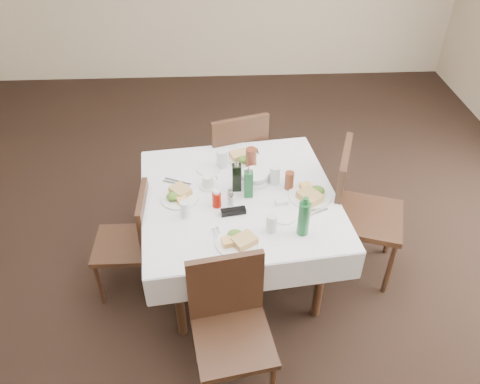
{
  "coord_description": "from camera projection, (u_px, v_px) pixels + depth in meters",
  "views": [
    {
      "loc": [
        -0.02,
        -2.49,
        2.72
      ],
      "look_at": [
        0.1,
        -0.07,
        0.8
      ],
      "focal_mm": 35.0,
      "sensor_mm": 36.0,
      "label": 1
    }
  ],
  "objects": [
    {
      "name": "cutlery_s",
      "position": [
        219.0,
        237.0,
        2.8
      ],
      "size": [
        0.08,
        0.17,
        0.01
      ],
      "color": "silver",
      "rests_on": "dining_table"
    },
    {
      "name": "water_w",
      "position": [
        185.0,
        209.0,
        2.92
      ],
      "size": [
        0.06,
        0.06,
        0.11
      ],
      "color": "silver",
      "rests_on": "dining_table"
    },
    {
      "name": "water_n",
      "position": [
        222.0,
        159.0,
        3.34
      ],
      "size": [
        0.07,
        0.07,
        0.14
      ],
      "color": "silver",
      "rests_on": "dining_table"
    },
    {
      "name": "sunglasses",
      "position": [
        233.0,
        211.0,
        2.96
      ],
      "size": [
        0.17,
        0.08,
        0.03
      ],
      "color": "black",
      "rests_on": "dining_table"
    },
    {
      "name": "iced_tea_b",
      "position": [
        289.0,
        181.0,
        3.14
      ],
      "size": [
        0.06,
        0.06,
        0.13
      ],
      "color": "brown",
      "rests_on": "dining_table"
    },
    {
      "name": "meal_west",
      "position": [
        179.0,
        196.0,
        3.08
      ],
      "size": [
        0.25,
        0.25,
        0.05
      ],
      "color": "white",
      "rests_on": "dining_table"
    },
    {
      "name": "meal_north",
      "position": [
        243.0,
        158.0,
        3.43
      ],
      "size": [
        0.24,
        0.24,
        0.05
      ],
      "color": "white",
      "rests_on": "dining_table"
    },
    {
      "name": "sugar_caddy",
      "position": [
        281.0,
        202.0,
        3.03
      ],
      "size": [
        0.09,
        0.06,
        0.04
      ],
      "color": "white",
      "rests_on": "dining_table"
    },
    {
      "name": "chair_west",
      "position": [
        134.0,
        237.0,
        3.21
      ],
      "size": [
        0.4,
        0.4,
        0.84
      ],
      "color": "black",
      "rests_on": "ground"
    },
    {
      "name": "water_e",
      "position": [
        275.0,
        175.0,
        3.19
      ],
      "size": [
        0.07,
        0.07,
        0.13
      ],
      "color": "silver",
      "rests_on": "dining_table"
    },
    {
      "name": "green_bottle",
      "position": [
        304.0,
        218.0,
        2.76
      ],
      "size": [
        0.07,
        0.07,
        0.27
      ],
      "color": "#1A5E2C",
      "rests_on": "dining_table"
    },
    {
      "name": "dining_table",
      "position": [
        239.0,
        205.0,
        3.17
      ],
      "size": [
        1.43,
        1.43,
        0.76
      ],
      "color": "black",
      "rests_on": "ground"
    },
    {
      "name": "bread_basket",
      "position": [
        255.0,
        177.0,
        3.22
      ],
      "size": [
        0.2,
        0.2,
        0.07
      ],
      "color": "silver",
      "rests_on": "dining_table"
    },
    {
      "name": "side_plate_a",
      "position": [
        208.0,
        169.0,
        3.34
      ],
      "size": [
        0.16,
        0.16,
        0.01
      ],
      "color": "white",
      "rests_on": "dining_table"
    },
    {
      "name": "chair_south",
      "position": [
        230.0,
        319.0,
        2.63
      ],
      "size": [
        0.5,
        0.5,
        0.91
      ],
      "color": "black",
      "rests_on": "ground"
    },
    {
      "name": "oil_cruet_dark",
      "position": [
        237.0,
        176.0,
        3.11
      ],
      "size": [
        0.06,
        0.06,
        0.25
      ],
      "color": "black",
      "rests_on": "dining_table"
    },
    {
      "name": "room_shell",
      "position": [
        221.0,
        55.0,
        2.57
      ],
      "size": [
        6.04,
        7.04,
        2.8
      ],
      "color": "beige",
      "rests_on": "ground"
    },
    {
      "name": "salt_shaker",
      "position": [
        231.0,
        200.0,
        3.01
      ],
      "size": [
        0.04,
        0.04,
        0.09
      ],
      "color": "white",
      "rests_on": "dining_table"
    },
    {
      "name": "cutlery_e",
      "position": [
        315.0,
        212.0,
        2.98
      ],
      "size": [
        0.18,
        0.11,
        0.01
      ],
      "color": "silver",
      "rests_on": "dining_table"
    },
    {
      "name": "side_plate_b",
      "position": [
        284.0,
        215.0,
        2.95
      ],
      "size": [
        0.18,
        0.18,
        0.01
      ],
      "color": "white",
      "rests_on": "dining_table"
    },
    {
      "name": "chair_north",
      "position": [
        236.0,
        156.0,
        3.86
      ],
      "size": [
        0.57,
        0.57,
        0.97
      ],
      "color": "black",
      "rests_on": "ground"
    },
    {
      "name": "water_s",
      "position": [
        271.0,
        223.0,
        2.81
      ],
      "size": [
        0.07,
        0.07,
        0.12
      ],
      "color": "silver",
      "rests_on": "dining_table"
    },
    {
      "name": "cutlery_w",
      "position": [
        177.0,
        183.0,
        3.22
      ],
      "size": [
        0.2,
        0.13,
        0.01
      ],
      "color": "silver",
      "rests_on": "dining_table"
    },
    {
      "name": "coffee_mug",
      "position": [
        208.0,
        182.0,
        3.17
      ],
      "size": [
        0.13,
        0.12,
        0.09
      ],
      "color": "white",
      "rests_on": "dining_table"
    },
    {
      "name": "iced_tea_a",
      "position": [
        251.0,
        159.0,
        3.31
      ],
      "size": [
        0.08,
        0.08,
        0.16
      ],
      "color": "brown",
      "rests_on": "dining_table"
    },
    {
      "name": "cutlery_n",
      "position": [
        256.0,
        155.0,
        3.49
      ],
      "size": [
        0.05,
        0.17,
        0.01
      ],
      "color": "silver",
      "rests_on": "dining_table"
    },
    {
      "name": "ground_plane",
      "position": [
        226.0,
        267.0,
        3.64
      ],
      "size": [
        7.0,
        7.0,
        0.0
      ],
      "primitive_type": "plane",
      "color": "black"
    },
    {
      "name": "oil_cruet_green",
      "position": [
        248.0,
        183.0,
        3.05
      ],
      "size": [
        0.06,
        0.06,
        0.24
      ],
      "color": "#1A5E2C",
      "rests_on": "dining_table"
    },
    {
      "name": "ketchup_bottle",
      "position": [
        217.0,
        199.0,
        3.0
      ],
      "size": [
        0.06,
        0.06,
        0.13
      ],
      "color": "#9C0F01",
      "rests_on": "dining_table"
    },
    {
      "name": "meal_south",
      "position": [
        238.0,
        241.0,
        2.75
      ],
      "size": [
        0.26,
        0.26,
        0.06
      ],
      "color": "white",
      "rests_on": "dining_table"
    },
    {
      "name": "meal_east",
      "position": [
        311.0,
        194.0,
        3.09
      ],
      "size": [
        0.29,
        0.29,
        0.06
      ],
      "color": "white",
      "rests_on": "dining_table"
    },
    {
      "name": "pepper_shaker",
      "position": [
        230.0,
        195.0,
        3.07
      ],
      "size": [
        0.03,
        0.03,
        0.07
      ],
      "color": "#3B2918",
      "rests_on": "dining_table"
    },
    {
      "name": "chair_east",
      "position": [
        355.0,
        205.0,
        3.31
      ],
      "size": [
        0.61,
        0.61,
        1.02
      ],
      "color": "black",
      "rests_on": "ground"
    }
  ]
}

